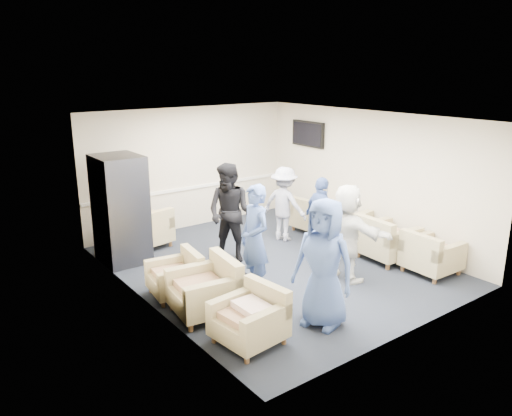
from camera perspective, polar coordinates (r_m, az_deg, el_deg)
floor at (r=9.27m, az=1.95°, el=-6.57°), size 6.00×6.00×0.00m
ceiling at (r=8.61m, az=2.12°, el=10.28°), size 6.00×6.00×0.00m
back_wall at (r=11.29m, az=-7.55°, el=4.55°), size 5.00×0.02×2.70m
front_wall at (r=6.87m, az=17.88°, el=-3.50°), size 5.00×0.02×2.70m
left_wall at (r=7.60m, az=-12.88°, el=-1.28°), size 0.02×6.00×2.70m
right_wall at (r=10.55m, az=12.71°, el=3.51°), size 0.02×6.00×2.70m
chair_rail at (r=11.37m, az=-7.42°, el=2.31°), size 4.98×0.04×0.06m
tv at (r=11.62m, az=5.95°, el=8.41°), size 0.10×1.00×0.58m
armchair_left_near at (r=6.73m, az=-0.47°, el=-12.65°), size 0.89×0.89×0.65m
armchair_left_mid at (r=7.46m, az=-5.55°, el=-9.43°), size 1.00×1.00×0.72m
armchair_left_far at (r=8.12m, az=-8.93°, el=-7.83°), size 0.85×0.85×0.60m
armchair_right_near at (r=9.31m, az=19.23°, el=-5.20°), size 0.86×0.86×0.66m
armchair_right_midnear at (r=9.71m, az=14.55°, el=-3.73°), size 0.97×0.97×0.73m
armchair_right_midfar at (r=10.42m, az=9.45°, el=-2.01°), size 1.08×1.08×0.76m
armchair_right_far at (r=11.10m, az=6.57°, el=-1.03°), size 0.89×0.89×0.66m
armchair_corner at (r=10.31m, az=-12.33°, el=-2.57°), size 0.98×0.98×0.69m
vending_machine at (r=9.53m, az=-15.21°, el=-0.12°), size 0.81×0.95×2.01m
backpack at (r=7.81m, az=-1.56°, el=-8.99°), size 0.30×0.22×0.50m
pillow at (r=6.65m, az=-0.49°, el=-11.37°), size 0.36×0.47×0.14m
person_front_left at (r=6.98m, az=7.76°, el=-6.28°), size 0.86×1.05×1.85m
person_mid_left at (r=7.96m, az=-0.15°, el=-3.58°), size 0.48×0.68×1.78m
person_back_left at (r=9.24m, az=-3.00°, el=-0.57°), size 1.04×1.12×1.85m
person_back_right at (r=10.39m, az=3.25°, el=0.45°), size 0.88×1.14×1.56m
person_mid_right at (r=9.50m, az=7.41°, el=-1.12°), size 0.53×0.97×1.57m
person_front_right at (r=8.54m, az=10.33°, el=-2.80°), size 0.66×1.60×1.68m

